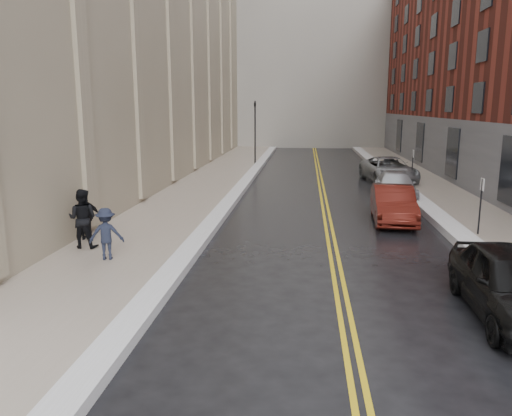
% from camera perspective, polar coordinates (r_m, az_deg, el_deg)
% --- Properties ---
extents(ground, '(160.00, 160.00, 0.00)m').
position_cam_1_polar(ground, '(11.68, -2.30, -12.57)').
color(ground, black).
rests_on(ground, ground).
extents(sidewalk_left, '(4.00, 64.00, 0.15)m').
position_cam_1_polar(sidewalk_left, '(27.63, -6.97, 1.68)').
color(sidewalk_left, gray).
rests_on(sidewalk_left, ground).
extents(sidewalk_right, '(3.00, 64.00, 0.15)m').
position_cam_1_polar(sidewalk_right, '(27.99, 21.12, 1.11)').
color(sidewalk_right, gray).
rests_on(sidewalk_right, ground).
extents(lane_stripe_a, '(0.12, 64.00, 0.01)m').
position_cam_1_polar(lane_stripe_a, '(27.00, 7.44, 1.28)').
color(lane_stripe_a, gold).
rests_on(lane_stripe_a, ground).
extents(lane_stripe_b, '(0.12, 64.00, 0.01)m').
position_cam_1_polar(lane_stripe_b, '(27.01, 7.95, 1.27)').
color(lane_stripe_b, gold).
rests_on(lane_stripe_b, ground).
extents(snow_ridge_left, '(0.70, 60.80, 0.26)m').
position_cam_1_polar(snow_ridge_left, '(27.21, -2.24, 1.72)').
color(snow_ridge_left, white).
rests_on(snow_ridge_left, ground).
extents(snow_ridge_right, '(0.85, 60.80, 0.30)m').
position_cam_1_polar(snow_ridge_right, '(27.54, 17.42, 1.36)').
color(snow_ridge_right, white).
rests_on(snow_ridge_right, ground).
extents(traffic_signal, '(0.18, 0.15, 5.20)m').
position_cam_1_polar(traffic_signal, '(40.80, -0.11, 9.18)').
color(traffic_signal, black).
rests_on(traffic_signal, ground).
extents(parking_sign_near, '(0.06, 0.35, 2.23)m').
position_cam_1_polar(parking_sign_near, '(19.92, 24.29, 0.65)').
color(parking_sign_near, black).
rests_on(parking_sign_near, ground).
extents(parking_sign_far, '(0.06, 0.35, 2.23)m').
position_cam_1_polar(parking_sign_far, '(31.40, 17.45, 4.78)').
color(parking_sign_far, black).
rests_on(parking_sign_far, ground).
extents(car_maroon, '(1.87, 4.69, 1.51)m').
position_cam_1_polar(car_maroon, '(21.63, 15.40, 0.44)').
color(car_maroon, '#49130D').
rests_on(car_maroon, ground).
extents(car_silver_near, '(2.30, 4.96, 1.40)m').
position_cam_1_polar(car_silver_near, '(27.02, 15.63, 2.46)').
color(car_silver_near, '#B8BBC0').
rests_on(car_silver_near, ground).
extents(car_silver_far, '(3.40, 6.04, 1.59)m').
position_cam_1_polar(car_silver_far, '(32.99, 14.91, 4.24)').
color(car_silver_far, gray).
rests_on(car_silver_far, ground).
extents(pedestrian_a, '(0.96, 0.75, 1.97)m').
position_cam_1_polar(pedestrian_a, '(17.44, -19.20, -1.14)').
color(pedestrian_a, black).
rests_on(pedestrian_a, sidewalk_left).
extents(pedestrian_b, '(1.15, 0.84, 1.60)m').
position_cam_1_polar(pedestrian_b, '(15.91, -16.75, -2.84)').
color(pedestrian_b, '#1A1F2F').
rests_on(pedestrian_b, sidewalk_left).
extents(pedestrian_c, '(1.05, 0.68, 1.66)m').
position_cam_1_polar(pedestrian_c, '(18.50, -18.83, -0.91)').
color(pedestrian_c, black).
rests_on(pedestrian_c, sidewalk_left).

